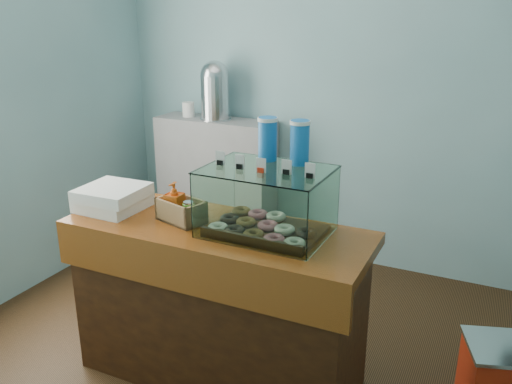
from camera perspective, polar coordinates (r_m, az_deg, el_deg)
The scene contains 9 objects.
ground at distance 3.42m, azimuth -1.65°, elevation -16.26°, with size 3.50×3.50×0.00m, color black.
room_shell at distance 2.80m, azimuth -1.43°, elevation 13.55°, with size 3.54×3.04×2.82m.
counter at distance 2.98m, azimuth -4.01°, elevation -11.56°, with size 1.60×0.60×0.90m.
back_shelf at distance 4.61m, azimuth -4.19°, elevation 0.94°, with size 1.00×0.32×1.10m, color gray.
display_case at distance 2.67m, azimuth 1.35°, elevation -0.54°, with size 0.61×0.45×0.55m.
condiment_crate at distance 2.86m, azimuth -8.07°, elevation -1.64°, with size 0.28×0.21×0.20m.
pastry_boxes at distance 3.10m, azimuth -14.84°, elevation -0.59°, with size 0.35×0.35×0.13m.
coffee_urn at distance 4.40m, azimuth -4.34°, elevation 10.75°, with size 0.26×0.26×0.47m.
red_cooler at distance 3.15m, azimuth 25.00°, elevation -17.39°, with size 0.52×0.45×0.38m.
Camera 1 is at (1.29, -2.48, 1.97)m, focal length 38.00 mm.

